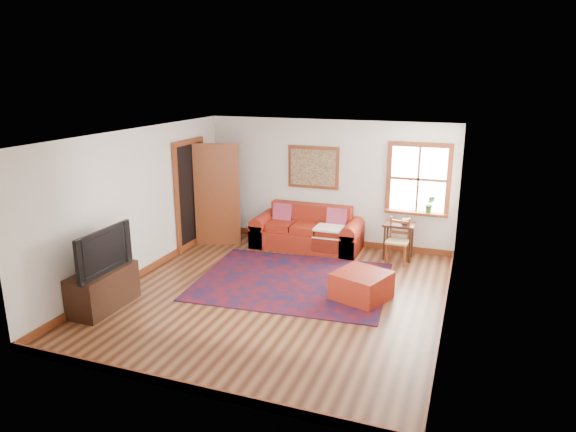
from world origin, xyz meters
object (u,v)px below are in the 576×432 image
at_px(red_ottoman, 361,286).
at_px(media_cabinet, 103,289).
at_px(ladder_back_chair, 398,239).
at_px(red_leather_sofa, 307,234).
at_px(side_table, 399,230).

bearing_deg(red_ottoman, media_cabinet, -135.12).
distance_m(ladder_back_chair, media_cabinet, 5.09).
distance_m(red_leather_sofa, red_ottoman, 2.55).
bearing_deg(media_cabinet, red_ottoman, 24.97).
bearing_deg(red_ottoman, ladder_back_chair, 101.05).
xyz_separation_m(red_leather_sofa, media_cabinet, (-1.96, -3.66, 0.02)).
bearing_deg(media_cabinet, side_table, 44.15).
distance_m(red_leather_sofa, media_cabinet, 4.15).
distance_m(red_ottoman, ladder_back_chair, 1.82).
height_order(red_ottoman, media_cabinet, media_cabinet).
distance_m(red_ottoman, side_table, 2.06).
distance_m(side_table, ladder_back_chair, 0.25).
xyz_separation_m(red_leather_sofa, ladder_back_chair, (1.81, -0.25, 0.17)).
relative_size(red_ottoman, side_table, 1.10).
relative_size(red_leather_sofa, ladder_back_chair, 2.56).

